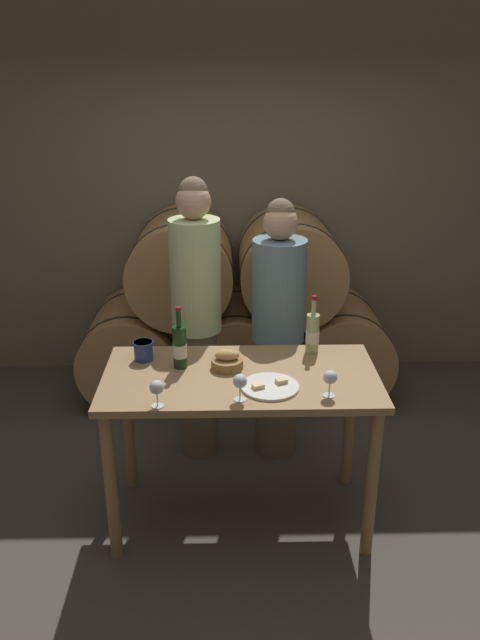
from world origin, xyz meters
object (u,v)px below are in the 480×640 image
Objects in this scene: person_left at (197,319)px; cheese_plate at (270,386)px; tasting_table at (241,397)px; wine_glass_center at (330,378)px; blue_crock at (143,350)px; wine_glass_far_left at (157,388)px; bread_basket at (227,361)px; wine_glass_left at (240,382)px; wine_bottle_white at (313,333)px; person_right at (278,330)px; wine_bottle_red at (180,347)px.

person_left is 0.93m from cheese_plate.
person_left is 6.24× the size of cheese_plate.
tasting_table is 0.54m from wine_glass_center.
tasting_table is 0.76m from person_left.
wine_glass_far_left is (0.13, -0.51, 0.04)m from blue_crock.
bread_basket is 1.25× the size of wine_glass_left.
wine_glass_center is (0.02, -0.51, -0.02)m from wine_bottle_white.
wine_glass_center is at bearing -17.12° from cheese_plate.
wine_glass_far_left reaches higher than tasting_table.
person_left is at bearing 126.63° from wine_glass_center.
person_right is 12.39× the size of wine_glass_left.
person_right is 0.85m from cheese_plate.
cheese_plate is (-0.27, -0.43, -0.11)m from wine_bottle_white.
wine_bottle_red is 2.51× the size of wine_glass_left.
wine_glass_center reaches higher than blue_crock.
wine_glass_left is (-0.26, -0.96, 0.14)m from person_right.
wine_bottle_red is at bearing 79.07° from wine_glass_far_left.
wine_glass_center is at bearing -28.94° from tasting_table.
tasting_table is at bearing -145.94° from wine_bottle_white.
wine_glass_far_left is 0.84m from wine_glass_center.
wine_glass_left is at bearing -176.03° from wine_glass_center.
wine_glass_left is at bearing -127.60° from wine_bottle_white.
wine_glass_far_left is 1.00× the size of wine_glass_left.
tasting_table is at bearing -49.05° from bread_basket.
wine_bottle_white is 0.69m from wine_glass_left.
cheese_plate is at bearing -121.98° from wine_bottle_white.
blue_crock is (-0.78, -0.49, 0.10)m from person_right.
person_left is 5.45× the size of wine_bottle_white.
tasting_table is 10.53× the size of wine_glass_far_left.
blue_crock reaches higher than bread_basket.
person_left is 16.29× the size of blue_crock.
wine_bottle_red reaches higher than wine_bottle_white.
cheese_plate is at bearing -27.01° from blue_crock.
wine_bottle_red is 0.48m from wine_glass_left.
tasting_table is 4.31× the size of wine_bottle_white.
wine_bottle_white is 1.96× the size of bread_basket.
wine_glass_center reaches higher than bread_basket.
tasting_table is 8.45× the size of bread_basket.
blue_crock is 0.66× the size of bread_basket.
wine_glass_left is (-0.42, -0.54, -0.02)m from wine_bottle_white.
wine_glass_left is at bearing -49.53° from wine_bottle_red.
person_right reaches higher than wine_bottle_red.
wine_glass_center reaches higher than tasting_table.
bread_basket is at bearing 99.87° from wine_glass_left.
tasting_table is 0.79× the size of person_left.
tasting_table is 4.94× the size of cheese_plate.
wine_bottle_red is (-0.32, 0.10, 0.26)m from tasting_table.
person_right is 0.47m from wine_bottle_white.
bread_basket is at bearing 130.95° from tasting_table.
person_left is 0.60m from wine_bottle_red.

